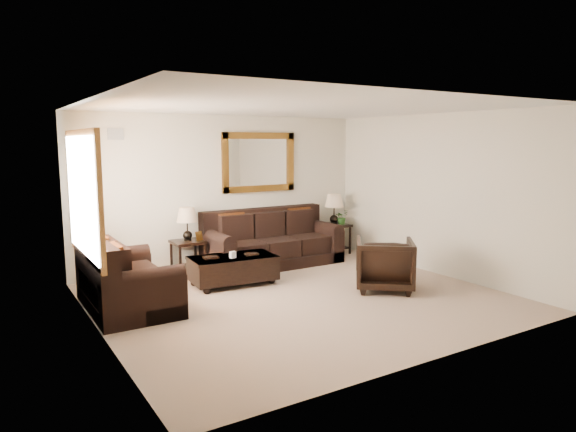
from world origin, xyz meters
TOP-DOWN VIEW (x-y plane):
  - room at (0.00, 0.00)m, footprint 5.51×5.01m
  - window at (-2.70, 0.90)m, footprint 0.07×1.96m
  - mirror at (0.68, 2.47)m, footprint 1.50×0.06m
  - air_vent at (-1.90, 2.48)m, footprint 0.25×0.02m
  - sofa at (0.68, 2.02)m, footprint 2.45×1.06m
  - loveseat at (-2.28, 0.86)m, footprint 1.04×1.74m
  - end_table_left at (-0.85, 2.20)m, footprint 0.52×0.52m
  - end_table_right at (2.23, 2.19)m, footprint 0.54×0.54m
  - coffee_table at (-0.51, 1.15)m, footprint 1.39×0.83m
  - armchair at (1.32, -0.30)m, footprint 1.14×1.13m
  - potted_plant at (2.35, 2.09)m, footprint 0.32×0.34m

SIDE VIEW (x-z plane):
  - coffee_table at x=-0.51m, z-range 0.00..0.56m
  - loveseat at x=-2.28m, z-range -0.13..0.85m
  - sofa at x=0.68m, z-range -0.14..0.87m
  - armchair at x=1.32m, z-range 0.00..0.86m
  - potted_plant at x=2.35m, z-range 0.59..0.82m
  - end_table_left at x=-0.85m, z-range 0.17..1.31m
  - end_table_right at x=2.23m, z-range 0.18..1.38m
  - room at x=0.00m, z-range 0.00..2.71m
  - window at x=-2.70m, z-range 0.72..2.38m
  - mirror at x=0.68m, z-range 1.30..2.40m
  - air_vent at x=-1.90m, z-range 2.26..2.44m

